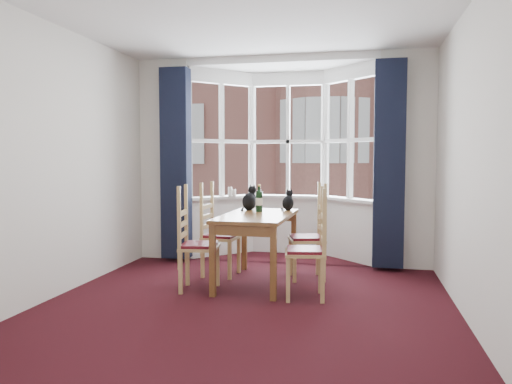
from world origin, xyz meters
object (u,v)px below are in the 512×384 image
(chair_right_near, at_px, (314,252))
(candle_tall, at_px, (230,192))
(chair_left_near, at_px, (191,247))
(wine_bottle, at_px, (259,200))
(chair_left_far, at_px, (214,237))
(dining_table, at_px, (257,223))
(chair_right_far, at_px, (314,239))
(candle_short, at_px, (234,193))
(cat_right, at_px, (288,202))
(cat_left, at_px, (250,200))

(chair_right_near, xyz_separation_m, candle_tall, (-1.41, 1.98, 0.47))
(chair_left_near, xyz_separation_m, chair_right_near, (1.33, -0.04, 0.00))
(chair_right_near, height_order, wine_bottle, wine_bottle)
(chair_left_far, distance_m, candle_tall, 1.32)
(dining_table, relative_size, wine_bottle, 4.36)
(chair_right_far, xyz_separation_m, wine_bottle, (-0.65, -0.09, 0.46))
(chair_right_near, height_order, candle_short, candle_short)
(dining_table, relative_size, chair_left_near, 1.52)
(dining_table, distance_m, candle_short, 1.70)
(chair_right_near, height_order, cat_right, cat_right)
(cat_right, bearing_deg, chair_right_far, -23.57)
(chair_left_far, xyz_separation_m, candle_tall, (-0.12, 1.23, 0.47))
(wine_bottle, xyz_separation_m, candle_tall, (-0.69, 1.25, 0.00))
(chair_left_near, distance_m, cat_left, 1.06)
(chair_left_far, bearing_deg, chair_right_far, 3.44)
(chair_left_near, relative_size, wine_bottle, 2.86)
(cat_left, xyz_separation_m, cat_right, (0.46, 0.09, -0.02))
(candle_tall, xyz_separation_m, candle_short, (0.05, 0.03, -0.02))
(cat_right, distance_m, candle_tall, 1.42)
(chair_left_near, distance_m, chair_left_far, 0.72)
(chair_right_near, relative_size, candle_tall, 6.75)
(chair_left_far, relative_size, chair_right_far, 1.00)
(chair_left_far, distance_m, wine_bottle, 0.73)
(chair_left_far, relative_size, chair_right_near, 1.00)
(chair_left_far, height_order, chair_right_near, same)
(chair_left_far, height_order, candle_tall, candle_tall)
(chair_left_far, distance_m, candle_short, 1.34)
(candle_short, bearing_deg, cat_left, -66.70)
(wine_bottle, relative_size, candle_tall, 2.36)
(chair_left_far, relative_size, cat_right, 3.44)
(chair_right_far, height_order, candle_short, candle_short)
(cat_left, height_order, candle_short, cat_left)
(chair_left_near, bearing_deg, wine_bottle, 48.62)
(chair_left_near, height_order, chair_right_far, same)
(dining_table, xyz_separation_m, chair_right_near, (0.69, -0.47, -0.22))
(chair_right_far, bearing_deg, cat_right, 156.43)
(candle_tall, bearing_deg, chair_left_near, -87.65)
(chair_left_near, height_order, chair_right_near, same)
(chair_right_near, bearing_deg, chair_left_far, 149.60)
(chair_left_near, height_order, wine_bottle, wine_bottle)
(chair_left_near, xyz_separation_m, cat_right, (0.92, 0.93, 0.42))
(wine_bottle, height_order, candle_tall, wine_bottle)
(dining_table, distance_m, chair_right_far, 0.75)
(chair_right_far, xyz_separation_m, candle_tall, (-1.34, 1.15, 0.47))
(chair_left_far, height_order, cat_left, cat_left)
(candle_tall, bearing_deg, chair_right_far, -40.71)
(chair_left_far, bearing_deg, cat_right, 14.00)
(chair_left_far, bearing_deg, cat_left, 17.11)
(chair_left_near, bearing_deg, chair_left_far, 86.56)
(chair_left_near, xyz_separation_m, candle_tall, (-0.08, 1.94, 0.47))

